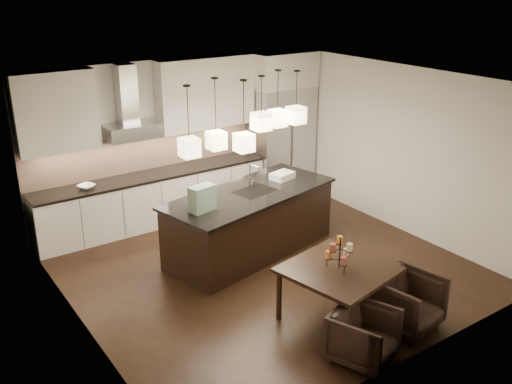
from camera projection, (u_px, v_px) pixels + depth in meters
floor at (263, 267)px, 8.64m from camera, size 5.50×5.50×0.02m
ceiling at (264, 81)px, 7.63m from camera, size 5.50×5.50×0.02m
wall_back at (175, 137)px, 10.26m from camera, size 5.50×0.02×2.80m
wall_front at (415, 252)px, 6.02m from camera, size 5.50×0.02×2.80m
wall_left at (72, 225)px, 6.67m from camera, size 0.02×5.50×2.80m
wall_right at (397, 148)px, 9.61m from camera, size 0.02×5.50×2.80m
refrigerator at (281, 141)px, 11.20m from camera, size 1.20×0.72×2.15m
fridge_panel at (282, 69)px, 10.70m from camera, size 1.26×0.72×0.65m
lower_cabinets at (155, 200)px, 10.02m from camera, size 4.21×0.62×0.88m
countertop at (153, 175)px, 9.85m from camera, size 4.21×0.66×0.04m
backsplash at (144, 152)px, 9.96m from camera, size 4.21×0.02×0.63m
upper_cab_left at (55, 112)px, 8.72m from camera, size 1.25×0.35×1.25m
upper_cab_right at (206, 93)px, 10.13m from camera, size 1.85×0.35×1.25m
hood_canopy at (132, 131)px, 9.44m from camera, size 0.90×0.52×0.24m
hood_chimney at (126, 94)px, 9.31m from camera, size 0.30×0.28×0.96m
fruit_bowl at (86, 187)px, 9.16m from camera, size 0.34×0.34×0.06m
island_body at (250, 223)px, 8.96m from camera, size 2.91×1.65×0.97m
island_top at (250, 193)px, 8.78m from camera, size 3.02×1.75×0.04m
faucet at (250, 176)px, 8.84m from camera, size 0.16×0.28×0.42m
tote_bag at (202, 198)px, 8.02m from camera, size 0.41×0.27×0.37m
food_container at (282, 176)px, 9.32m from camera, size 0.42×0.34×0.11m
dining_table at (337, 293)px, 7.22m from camera, size 1.41×1.41×0.72m
candelabra at (340, 253)px, 7.02m from camera, size 0.41×0.41×0.42m
candle_a at (346, 252)px, 7.12m from camera, size 0.09×0.09×0.10m
candle_b at (329, 255)px, 7.06m from camera, size 0.09×0.09×0.10m
candle_c at (344, 261)px, 6.91m from camera, size 0.09×0.09×0.10m
candle_d at (340, 240)px, 7.10m from camera, size 0.09×0.09×0.10m
candle_e at (333, 247)px, 6.90m from camera, size 0.09×0.09×0.10m
candle_f at (350, 247)px, 6.91m from camera, size 0.09×0.09×0.10m
armchair_left at (364, 336)px, 6.46m from camera, size 0.88×0.89×0.63m
armchair_right at (407, 302)px, 7.06m from camera, size 0.87×0.88×0.70m
pendant_a at (189, 147)px, 7.71m from camera, size 0.24×0.24×0.26m
pendant_b at (216, 140)px, 8.28m from camera, size 0.24×0.24×0.26m
pendant_c at (261, 121)px, 8.36m from camera, size 0.24×0.24×0.26m
pendant_d at (277, 118)px, 8.87m from camera, size 0.24×0.24×0.26m
pendant_e at (296, 115)px, 8.78m from camera, size 0.24×0.24×0.26m
pendant_f at (244, 142)px, 8.11m from camera, size 0.24×0.24×0.26m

